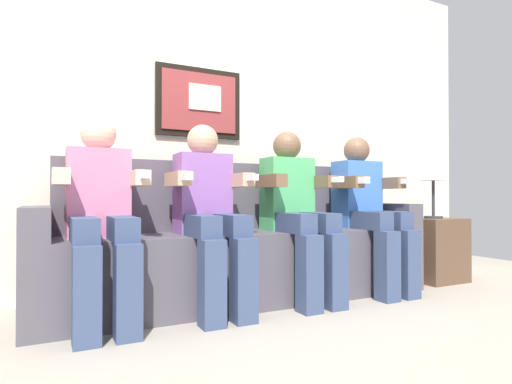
# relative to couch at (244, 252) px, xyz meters

# --- Properties ---
(ground_plane) EXTENTS (6.43, 6.43, 0.00)m
(ground_plane) POSITION_rel_couch_xyz_m (0.00, -0.33, -0.31)
(ground_plane) COLOR #9E9384
(back_wall_assembly) EXTENTS (4.95, 0.10, 2.60)m
(back_wall_assembly) POSITION_rel_couch_xyz_m (-0.00, 0.44, 0.99)
(back_wall_assembly) COLOR beige
(back_wall_assembly) RESTS_ON ground_plane
(couch) EXTENTS (2.55, 0.58, 0.90)m
(couch) POSITION_rel_couch_xyz_m (0.00, 0.00, 0.00)
(couch) COLOR #514C56
(couch) RESTS_ON ground_plane
(person_leftmost) EXTENTS (0.46, 0.56, 1.11)m
(person_leftmost) POSITION_rel_couch_xyz_m (-0.90, -0.17, 0.29)
(person_leftmost) COLOR pink
(person_leftmost) RESTS_ON ground_plane
(person_left_center) EXTENTS (0.46, 0.56, 1.11)m
(person_left_center) POSITION_rel_couch_xyz_m (-0.30, -0.17, 0.29)
(person_left_center) COLOR #8C59A5
(person_left_center) RESTS_ON ground_plane
(person_right_center) EXTENTS (0.46, 0.56, 1.11)m
(person_right_center) POSITION_rel_couch_xyz_m (0.30, -0.17, 0.29)
(person_right_center) COLOR #4CB266
(person_right_center) RESTS_ON ground_plane
(person_rightmost) EXTENTS (0.46, 0.56, 1.11)m
(person_rightmost) POSITION_rel_couch_xyz_m (0.90, -0.17, 0.29)
(person_rightmost) COLOR #3F72CC
(person_rightmost) RESTS_ON ground_plane
(side_table_right) EXTENTS (0.40, 0.40, 0.50)m
(side_table_right) POSITION_rel_couch_xyz_m (1.62, -0.11, -0.06)
(side_table_right) COLOR brown
(side_table_right) RESTS_ON ground_plane
(table_lamp) EXTENTS (0.22, 0.22, 0.46)m
(table_lamp) POSITION_rel_couch_xyz_m (1.58, -0.15, 0.55)
(table_lamp) COLOR #333338
(table_lamp) RESTS_ON side_table_right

